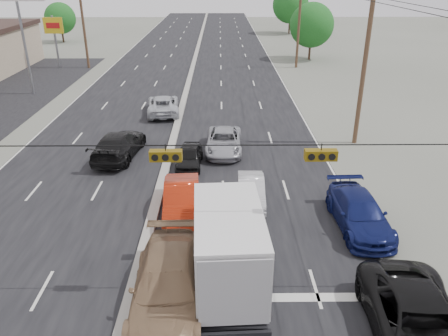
{
  "coord_description": "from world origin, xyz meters",
  "views": [
    {
      "loc": [
        3.24,
        -12.93,
        10.94
      ],
      "look_at": [
        3.44,
        6.1,
        2.2
      ],
      "focal_mm": 35.0,
      "sensor_mm": 36.0,
      "label": 1
    }
  ],
  "objects_px": {
    "red_sedan": "(182,201)",
    "box_truck": "(227,242)",
    "utility_pole_right_c": "(299,23)",
    "queue_car_a": "(189,157)",
    "utility_pole_right_b": "(364,68)",
    "tree_right_far": "(291,5)",
    "queue_car_b": "(251,191)",
    "oncoming_far": "(163,105)",
    "tree_right_mid": "(312,25)",
    "black_suv": "(420,327)",
    "oncoming_near": "(119,145)",
    "tree_left_far": "(60,18)",
    "queue_car_d": "(359,213)",
    "utility_pole_left_c": "(83,24)",
    "pole_sign_far": "(54,30)",
    "tan_sedan": "(168,285)",
    "queue_car_c": "(224,142)"
  },
  "relations": [
    {
      "from": "queue_car_a",
      "to": "pole_sign_far",
      "type": "bearing_deg",
      "value": 123.03
    },
    {
      "from": "utility_pole_left_c",
      "to": "pole_sign_far",
      "type": "relative_size",
      "value": 1.67
    },
    {
      "from": "utility_pole_left_c",
      "to": "tan_sedan",
      "type": "relative_size",
      "value": 1.66
    },
    {
      "from": "oncoming_near",
      "to": "tree_left_far",
      "type": "bearing_deg",
      "value": -61.45
    },
    {
      "from": "tree_right_far",
      "to": "box_truck",
      "type": "xyz_separation_m",
      "value": [
        -12.49,
        -69.44,
        -3.24
      ]
    },
    {
      "from": "utility_pole_right_b",
      "to": "pole_sign_far",
      "type": "distance_m",
      "value": 37.92
    },
    {
      "from": "tree_left_far",
      "to": "queue_car_a",
      "type": "bearing_deg",
      "value": -64.38
    },
    {
      "from": "box_truck",
      "to": "queue_car_d",
      "type": "bearing_deg",
      "value": 28.33
    },
    {
      "from": "utility_pole_right_b",
      "to": "queue_car_d",
      "type": "xyz_separation_m",
      "value": [
        -2.9,
        -10.76,
        -4.35
      ]
    },
    {
      "from": "tree_left_far",
      "to": "tan_sedan",
      "type": "bearing_deg",
      "value": -68.95
    },
    {
      "from": "tree_right_mid",
      "to": "utility_pole_right_b",
      "type": "bearing_deg",
      "value": -94.76
    },
    {
      "from": "tree_right_mid",
      "to": "red_sedan",
      "type": "relative_size",
      "value": 1.49
    },
    {
      "from": "tan_sedan",
      "to": "queue_car_d",
      "type": "xyz_separation_m",
      "value": [
        8.2,
        5.05,
        -0.12
      ]
    },
    {
      "from": "pole_sign_far",
      "to": "oncoming_far",
      "type": "distance_m",
      "value": 23.66
    },
    {
      "from": "tree_right_mid",
      "to": "black_suv",
      "type": "bearing_deg",
      "value": -96.67
    },
    {
      "from": "red_sedan",
      "to": "queue_car_d",
      "type": "distance_m",
      "value": 8.29
    },
    {
      "from": "utility_pole_left_c",
      "to": "tree_right_far",
      "type": "height_order",
      "value": "utility_pole_left_c"
    },
    {
      "from": "utility_pole_right_b",
      "to": "tree_right_mid",
      "type": "height_order",
      "value": "utility_pole_right_b"
    },
    {
      "from": "tan_sedan",
      "to": "oncoming_near",
      "type": "bearing_deg",
      "value": 107.59
    },
    {
      "from": "tree_right_far",
      "to": "oncoming_far",
      "type": "relative_size",
      "value": 1.53
    },
    {
      "from": "tree_right_far",
      "to": "queue_car_d",
      "type": "bearing_deg",
      "value": -95.56
    },
    {
      "from": "oncoming_far",
      "to": "queue_car_a",
      "type": "bearing_deg",
      "value": 98.34
    },
    {
      "from": "utility_pole_left_c",
      "to": "queue_car_b",
      "type": "height_order",
      "value": "utility_pole_left_c"
    },
    {
      "from": "utility_pole_right_b",
      "to": "box_truck",
      "type": "bearing_deg",
      "value": -121.91
    },
    {
      "from": "utility_pole_right_c",
      "to": "oncoming_near",
      "type": "bearing_deg",
      "value": -119.75
    },
    {
      "from": "tree_right_far",
      "to": "box_truck",
      "type": "bearing_deg",
      "value": -100.2
    },
    {
      "from": "pole_sign_far",
      "to": "oncoming_near",
      "type": "relative_size",
      "value": 1.07
    },
    {
      "from": "pole_sign_far",
      "to": "red_sedan",
      "type": "bearing_deg",
      "value": -63.28
    },
    {
      "from": "utility_pole_left_c",
      "to": "queue_car_b",
      "type": "bearing_deg",
      "value": -62.53
    },
    {
      "from": "tree_right_far",
      "to": "tan_sedan",
      "type": "distance_m",
      "value": 72.42
    },
    {
      "from": "tan_sedan",
      "to": "oncoming_far",
      "type": "distance_m",
      "value": 22.73
    },
    {
      "from": "utility_pole_right_c",
      "to": "queue_car_a",
      "type": "height_order",
      "value": "utility_pole_right_c"
    },
    {
      "from": "queue_car_c",
      "to": "tree_right_far",
      "type": "bearing_deg",
      "value": 79.37
    },
    {
      "from": "utility_pole_right_b",
      "to": "utility_pole_right_c",
      "type": "bearing_deg",
      "value": 90.0
    },
    {
      "from": "red_sedan",
      "to": "queue_car_d",
      "type": "bearing_deg",
      "value": -11.91
    },
    {
      "from": "red_sedan",
      "to": "tan_sedan",
      "type": "bearing_deg",
      "value": -93.66
    },
    {
      "from": "tree_right_mid",
      "to": "black_suv",
      "type": "distance_m",
      "value": 48.25
    },
    {
      "from": "tree_right_mid",
      "to": "queue_car_a",
      "type": "bearing_deg",
      "value": -111.92
    },
    {
      "from": "queue_car_b",
      "to": "oncoming_far",
      "type": "distance_m",
      "value": 16.29
    },
    {
      "from": "tree_right_mid",
      "to": "oncoming_near",
      "type": "height_order",
      "value": "tree_right_mid"
    },
    {
      "from": "red_sedan",
      "to": "black_suv",
      "type": "height_order",
      "value": "black_suv"
    },
    {
      "from": "utility_pole_right_c",
      "to": "queue_car_a",
      "type": "bearing_deg",
      "value": -111.07
    },
    {
      "from": "utility_pole_left_c",
      "to": "box_truck",
      "type": "relative_size",
      "value": 1.49
    },
    {
      "from": "utility_pole_left_c",
      "to": "oncoming_near",
      "type": "bearing_deg",
      "value": -71.06
    },
    {
      "from": "red_sedan",
      "to": "black_suv",
      "type": "relative_size",
      "value": 0.78
    },
    {
      "from": "tree_left_far",
      "to": "tree_right_mid",
      "type": "relative_size",
      "value": 0.86
    },
    {
      "from": "utility_pole_left_c",
      "to": "tree_right_far",
      "type": "distance_m",
      "value": 41.38
    },
    {
      "from": "red_sedan",
      "to": "box_truck",
      "type": "bearing_deg",
      "value": -70.28
    },
    {
      "from": "tree_right_far",
      "to": "oncoming_far",
      "type": "xyz_separation_m",
      "value": [
        -17.4,
        -48.26,
        -4.21
      ]
    },
    {
      "from": "utility_pole_right_c",
      "to": "oncoming_far",
      "type": "relative_size",
      "value": 1.87
    }
  ]
}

